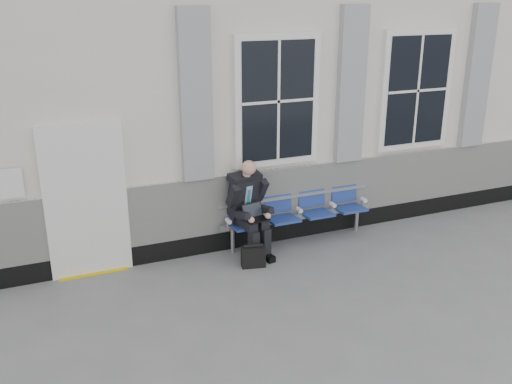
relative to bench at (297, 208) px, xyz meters
name	(u,v)px	position (x,y,z in m)	size (l,w,h in m)	color
ground	(443,254)	(1.84, -1.32, -0.55)	(70.00, 70.00, 0.00)	slate
station_building	(334,77)	(1.82, 2.15, 1.67)	(14.40, 4.40, 4.49)	silver
bench	(297,208)	(0.00, 0.00, 0.00)	(2.60, 0.47, 0.91)	#9EA0A3
businessman	(249,205)	(-0.88, -0.14, 0.24)	(0.64, 0.86, 1.47)	black
briefcase	(253,256)	(-0.99, -0.59, -0.39)	(0.37, 0.21, 0.35)	black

